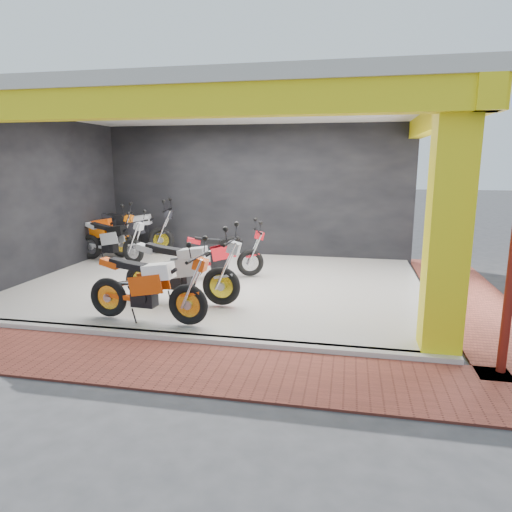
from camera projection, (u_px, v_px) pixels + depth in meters
The scene contains 17 objects.
ground at pixel (191, 317), 7.59m from camera, with size 80.00×80.00×0.00m, color #2D2D30.
showroom_floor at pixel (224, 284), 9.50m from camera, with size 8.00×6.00×0.10m, color silver.
showroom_ceiling at pixel (221, 106), 8.79m from camera, with size 8.40×6.40×0.20m, color beige.
back_wall at pixel (254, 193), 12.14m from camera, with size 8.20×0.20×3.50m, color black.
left_wall at pixel (42, 199), 9.97m from camera, with size 0.20×6.20×3.50m, color black.
corner_column at pixel (448, 225), 5.78m from camera, with size 0.50×0.50×3.50m, color yellow.
header_beam_front at pixel (158, 103), 5.97m from camera, with size 8.40×0.30×0.40m, color yellow.
header_beam_right at pixel (439, 118), 8.06m from camera, with size 0.30×6.40×0.40m, color yellow.
floor_kerb at pixel (167, 337), 6.60m from camera, with size 8.00×0.20×0.10m, color silver.
paver_front at pixel (144, 362), 5.86m from camera, with size 9.00×1.40×0.03m, color brown.
paver_right at pixel (470, 299), 8.56m from camera, with size 1.40×7.00×0.03m, color brown.
moto_hero at pixel (188, 285), 6.77m from camera, with size 2.11×0.78×1.29m, color #D54208, non-canonical shape.
moto_row_a at pixel (221, 267), 7.72m from camera, with size 2.25×0.83×1.38m, color #9B9EA3, non-canonical shape.
moto_row_b at pixel (250, 250), 9.76m from camera, with size 1.96×0.73×1.20m, color red, non-canonical shape.
moto_row_c at pixel (121, 232), 11.75m from camera, with size 2.24×0.83×1.37m, color orange, non-canonical shape.
moto_row_d at pixel (132, 239), 10.96m from camera, with size 2.07×0.77×1.27m, color #A3A7AB, non-canonical shape.
moto_row_e at pixel (161, 228), 12.26m from camera, with size 2.35×0.87×1.43m, color black, non-canonical shape.
Camera 1 is at (2.51, -6.87, 2.52)m, focal length 32.00 mm.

